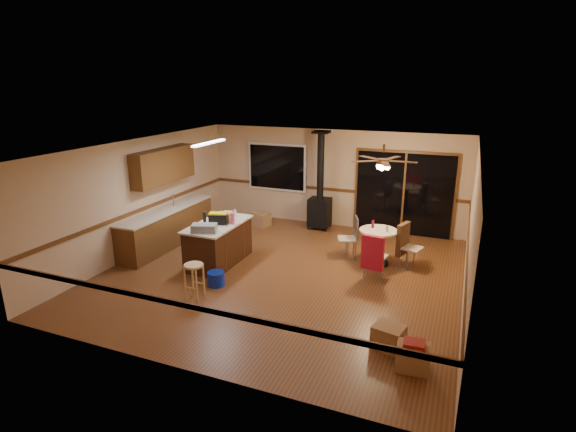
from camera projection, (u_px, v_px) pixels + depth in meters
The scene contains 35 objects.
floor at pixel (283, 273), 9.31m from camera, with size 7.00×7.00×0.00m, color brown.
ceiling at pixel (282, 148), 8.55m from camera, with size 7.00×7.00×0.00m, color silver.
wall_back at pixel (333, 178), 12.04m from camera, with size 7.00×7.00×0.00m, color tan.
wall_front at pixel (179, 284), 5.83m from camera, with size 7.00×7.00×0.00m, color tan.
wall_left at pixel (140, 196), 10.18m from camera, with size 7.00×7.00×0.00m, color tan.
wall_right at pixel (471, 235), 7.68m from camera, with size 7.00×7.00×0.00m, color tan.
chair_rail at pixel (282, 227), 9.02m from camera, with size 7.00×7.00×0.08m, color #573115, non-canonical shape.
window at pixel (277, 167), 12.51m from camera, with size 1.72×0.10×1.32m, color black.
sliding_door at pixel (404, 194), 11.39m from camera, with size 2.52×0.10×2.10m, color black.
lower_cabinets at pixel (168, 228), 10.78m from camera, with size 0.60×3.00×0.86m, color brown.
countertop at pixel (166, 210), 10.64m from camera, with size 0.64×3.04×0.04m, color #C6B59A.
upper_cabinets at pixel (164, 166), 10.57m from camera, with size 0.35×2.00×0.80m, color brown.
kitchen_island at pixel (219, 243), 9.72m from camera, with size 0.88×1.68×0.90m.
wood_stove at pixel (320, 202), 11.88m from camera, with size 0.55×0.50×2.52m.
ceiling_fan at pixel (383, 163), 9.12m from camera, with size 0.24×0.24×0.55m.
fluorescent_strip at pixel (209, 143), 9.47m from camera, with size 0.10×1.20×0.04m, color white.
toolbox_grey at pixel (204, 228), 9.05m from camera, with size 0.49×0.27×0.15m, color slate.
toolbox_black at pixel (218, 219), 9.53m from camera, with size 0.38×0.20×0.21m, color black.
toolbox_yellow_lid at pixel (218, 213), 9.50m from camera, with size 0.38×0.20×0.03m, color gold.
box_on_island at pixel (227, 217), 9.71m from camera, with size 0.22×0.30×0.20m, color #996B44.
bottle_dark at pixel (205, 217), 9.57m from camera, with size 0.07×0.07×0.25m, color black.
bottle_pink at pixel (233, 218), 9.51m from camera, with size 0.08×0.08×0.24m, color #D84C8C.
bottle_white at pixel (235, 213), 10.03m from camera, with size 0.05×0.05×0.16m, color white.
bar_stool at pixel (194, 280), 8.22m from camera, with size 0.35×0.35×0.64m, color tan.
blue_bucket at pixel (216, 279), 8.71m from camera, with size 0.33×0.33×0.28m, color #0B23A3.
dining_table at pixel (378, 241), 9.62m from camera, with size 0.81×0.81×0.78m.
glass_red at pixel (373, 224), 9.66m from camera, with size 0.06×0.06×0.16m, color #590C14.
glass_cream at pixel (387, 229), 9.41m from camera, with size 0.06×0.06×0.13m, color beige.
chair_left at pixel (352, 233), 9.94m from camera, with size 0.52×0.52×0.51m.
chair_near at pixel (373, 253), 8.79m from camera, with size 0.49×0.52×0.70m.
chair_right at pixel (404, 240), 9.50m from camera, with size 0.56×0.54×0.70m.
box_under_window at pixel (261, 219), 12.27m from camera, with size 0.46×0.37×0.37m, color #996B44.
box_corner_a at pixel (413, 357), 6.19m from camera, with size 0.45×0.38×0.34m, color #996B44.
box_corner_b at pixel (389, 337), 6.68m from camera, with size 0.44×0.38×0.36m, color #996B44.
box_small_red at pixel (414, 344), 6.13m from camera, with size 0.29×0.24×0.08m, color maroon.
Camera 1 is at (3.31, -7.90, 3.85)m, focal length 28.00 mm.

